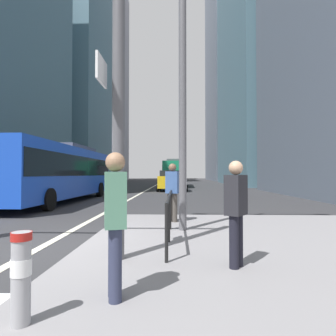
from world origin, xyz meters
TOP-DOWN VIEW (x-y plane):
  - ground_plane at (0.00, 20.00)m, footprint 160.00×160.00m
  - median_island at (5.50, -1.00)m, footprint 9.00×10.00m
  - lane_centre_line at (0.00, 30.00)m, footprint 0.20×80.00m
  - office_tower_left_mid at (-16.00, 45.69)m, footprint 11.88×21.89m
  - office_tower_left_far at (-16.00, 67.29)m, footprint 10.05×16.52m
  - office_tower_right_mid at (17.00, 37.96)m, footprint 11.78×22.80m
  - office_tower_right_far at (17.00, 66.58)m, footprint 10.74×23.26m
  - city_bus_blue_oncoming at (-3.74, 9.87)m, footprint 2.82×12.18m
  - city_bus_red_receding at (2.79, 30.46)m, footprint 2.91×11.54m
  - car_oncoming_mid at (-7.44, 41.18)m, footprint 2.19×4.55m
  - car_receding_near at (2.90, 20.71)m, footprint 2.16×4.52m
  - car_receding_far at (2.21, 20.51)m, footprint 2.10×4.04m
  - traffic_signal_gantry at (0.06, -1.32)m, footprint 5.74×0.65m
  - street_lamp_post at (3.13, 1.24)m, footprint 5.50×0.32m
  - bollard_left at (1.46, -3.43)m, footprint 0.20×0.20m
  - pedestrian_railing at (2.80, 0.62)m, footprint 0.06×4.25m
  - pedestrian_waiting at (3.90, -1.67)m, footprint 0.42×0.45m
  - pedestrian_walking at (2.84, 2.47)m, footprint 0.43×0.34m
  - pedestrian_far at (2.24, -2.84)m, footprint 0.33×0.43m

SIDE VIEW (x-z plane):
  - ground_plane at x=0.00m, z-range 0.00..0.00m
  - lane_centre_line at x=0.00m, z-range 0.00..0.01m
  - median_island at x=5.50m, z-range 0.00..0.15m
  - bollard_left at x=1.46m, z-range 0.20..1.09m
  - pedestrian_railing at x=2.80m, z-range 0.38..1.36m
  - car_receding_far at x=2.21m, z-range 0.02..1.96m
  - car_receding_near at x=2.90m, z-range 0.02..1.96m
  - car_oncoming_mid at x=-7.44m, z-range 0.02..1.96m
  - pedestrian_waiting at x=3.90m, z-range 0.24..1.91m
  - pedestrian_far at x=2.24m, z-range 0.25..1.96m
  - pedestrian_walking at x=2.84m, z-range 0.26..2.04m
  - city_bus_red_receding at x=2.79m, z-range 0.14..3.54m
  - city_bus_blue_oncoming at x=-3.74m, z-range 0.14..3.54m
  - traffic_signal_gantry at x=0.06m, z-range 1.09..7.09m
  - street_lamp_post at x=3.13m, z-range 1.28..9.28m
  - office_tower_right_mid at x=17.00m, z-range 0.00..39.84m
  - office_tower_left_mid at x=-16.00m, z-range 0.00..46.36m
  - office_tower_left_far at x=-16.00m, z-range 0.00..52.22m
  - office_tower_right_far at x=17.00m, z-range 0.00..54.33m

